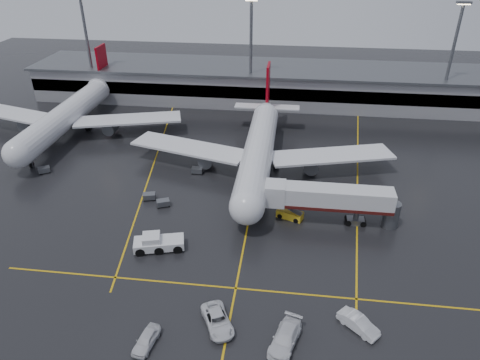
# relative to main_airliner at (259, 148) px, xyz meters

# --- Properties ---
(ground) EXTENTS (220.00, 220.00, 0.00)m
(ground) POSITION_rel_main_airliner_xyz_m (0.00, -9.70, -4.21)
(ground) COLOR black
(ground) RESTS_ON ground
(apron_line_centre) EXTENTS (0.25, 90.00, 0.02)m
(apron_line_centre) POSITION_rel_main_airliner_xyz_m (0.00, -9.70, -4.20)
(apron_line_centre) COLOR gold
(apron_line_centre) RESTS_ON ground
(apron_line_stop) EXTENTS (60.00, 0.25, 0.02)m
(apron_line_stop) POSITION_rel_main_airliner_xyz_m (0.00, -31.70, -4.20)
(apron_line_stop) COLOR gold
(apron_line_stop) RESTS_ON ground
(apron_line_left) EXTENTS (9.99, 69.35, 0.02)m
(apron_line_left) POSITION_rel_main_airliner_xyz_m (-20.00, 0.30, -4.20)
(apron_line_left) COLOR gold
(apron_line_left) RESTS_ON ground
(apron_line_right) EXTENTS (7.57, 69.64, 0.02)m
(apron_line_right) POSITION_rel_main_airliner_xyz_m (18.00, 0.30, -4.20)
(apron_line_right) COLOR gold
(apron_line_right) RESTS_ON ground
(terminal) EXTENTS (122.00, 19.00, 8.60)m
(terminal) POSITION_rel_main_airliner_xyz_m (0.00, 38.23, 0.11)
(terminal) COLOR gray
(terminal) RESTS_ON ground
(light_mast_left) EXTENTS (3.00, 1.20, 25.45)m
(light_mast_left) POSITION_rel_main_airliner_xyz_m (-45.00, 32.30, 10.27)
(light_mast_left) COLOR #595B60
(light_mast_left) RESTS_ON ground
(light_mast_mid) EXTENTS (3.00, 1.20, 25.45)m
(light_mast_mid) POSITION_rel_main_airliner_xyz_m (-5.00, 32.30, 10.27)
(light_mast_mid) COLOR #595B60
(light_mast_mid) RESTS_ON ground
(light_mast_right) EXTENTS (3.00, 1.20, 25.45)m
(light_mast_right) POSITION_rel_main_airliner_xyz_m (40.00, 32.30, 10.27)
(light_mast_right) COLOR #595B60
(light_mast_right) RESTS_ON ground
(main_airliner) EXTENTS (48.80, 45.60, 14.10)m
(main_airliner) POSITION_rel_main_airliner_xyz_m (0.00, 0.00, 0.00)
(main_airliner) COLOR silver
(main_airliner) RESTS_ON ground
(second_airliner) EXTENTS (48.80, 45.60, 14.10)m
(second_airliner) POSITION_rel_main_airliner_xyz_m (-42.00, 12.00, 0.00)
(second_airliner) COLOR silver
(second_airliner) RESTS_ON ground
(jet_bridge) EXTENTS (19.90, 3.40, 6.05)m
(jet_bridge) POSITION_rel_main_airliner_xyz_m (11.87, -15.70, -0.28)
(jet_bridge) COLOR silver
(jet_bridge) RESTS_ON ground
(pushback_tractor) EXTENTS (7.29, 4.42, 2.44)m
(pushback_tractor) POSITION_rel_main_airliner_xyz_m (-11.75, -25.30, -3.24)
(pushback_tractor) COLOR silver
(pushback_tractor) RESTS_ON ground
(belt_loader) EXTENTS (4.28, 2.96, 2.50)m
(belt_loader) POSITION_rel_main_airliner_xyz_m (6.18, -15.41, -3.59)
(belt_loader) COLOR yellow
(belt_loader) RESTS_ON ground
(service_van_a) EXTENTS (4.89, 6.26, 1.58)m
(service_van_a) POSITION_rel_main_airliner_xyz_m (-1.21, -37.80, -3.42)
(service_van_a) COLOR silver
(service_van_a) RESTS_ON ground
(service_van_b) EXTENTS (4.01, 6.39, 1.73)m
(service_van_b) POSITION_rel_main_airliner_xyz_m (6.35, -39.35, -3.35)
(service_van_b) COLOR silver
(service_van_b) RESTS_ON ground
(service_van_c) EXTENTS (4.77, 4.54, 1.61)m
(service_van_c) POSITION_rel_main_airliner_xyz_m (14.30, -36.28, -3.40)
(service_van_c) COLOR silver
(service_van_c) RESTS_ON ground
(service_van_d) EXTENTS (2.44, 4.53, 1.47)m
(service_van_d) POSITION_rel_main_airliner_xyz_m (-8.29, -41.35, -3.48)
(service_van_d) COLOR silver
(service_van_d) RESTS_ON ground
(baggage_cart_a) EXTENTS (2.35, 1.98, 1.12)m
(baggage_cart_a) POSITION_rel_main_airliner_xyz_m (-14.01, -14.64, -3.58)
(baggage_cart_a) COLOR #595B60
(baggage_cart_a) RESTS_ON ground
(baggage_cart_b) EXTENTS (2.26, 1.75, 1.12)m
(baggage_cart_b) POSITION_rel_main_airliner_xyz_m (-16.83, -12.97, -3.58)
(baggage_cart_b) COLOR #595B60
(baggage_cart_b) RESTS_ON ground
(baggage_cart_c) EXTENTS (2.03, 1.35, 1.12)m
(baggage_cart_c) POSITION_rel_main_airliner_xyz_m (-10.89, -3.21, -3.58)
(baggage_cart_c) COLOR #595B60
(baggage_cart_c) RESTS_ON ground
(baggage_cart_d) EXTENTS (2.28, 1.79, 1.12)m
(baggage_cart_d) POSITION_rel_main_airliner_xyz_m (-46.92, 1.16, -3.58)
(baggage_cart_d) COLOR #595B60
(baggage_cart_d) RESTS_ON ground
(baggage_cart_e) EXTENTS (2.39, 2.17, 1.12)m
(baggage_cart_e) POSITION_rel_main_airliner_xyz_m (-38.53, -6.52, -3.58)
(baggage_cart_e) COLOR #595B60
(baggage_cart_e) RESTS_ON ground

